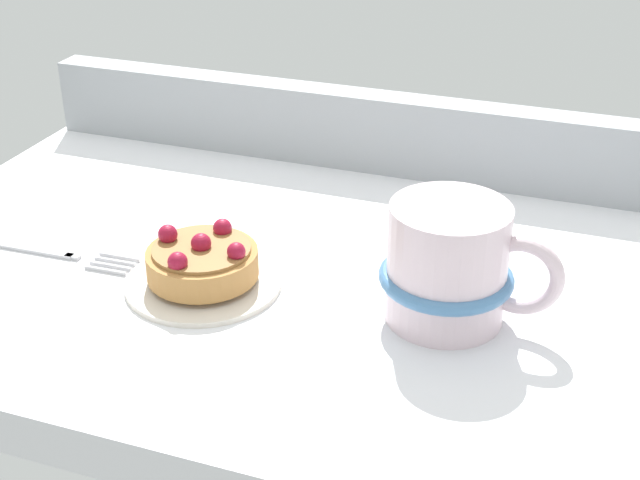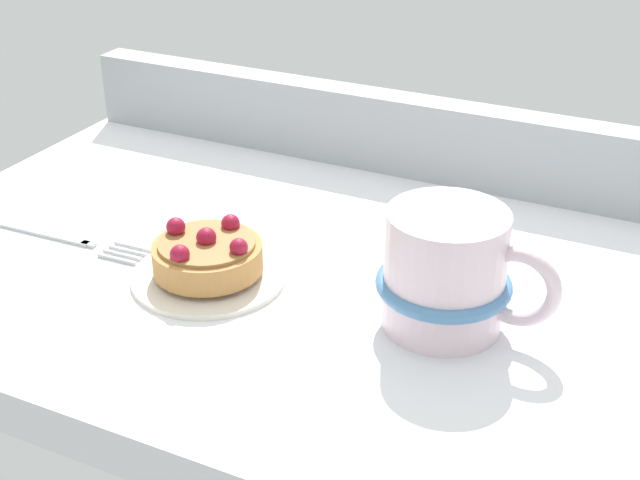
% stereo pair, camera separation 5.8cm
% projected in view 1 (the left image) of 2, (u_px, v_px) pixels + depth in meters
% --- Properties ---
extents(ground_plane, '(0.72, 0.44, 0.03)m').
position_uv_depth(ground_plane, '(325.00, 292.00, 0.68)').
color(ground_plane, white).
extents(window_rail_back, '(0.71, 0.03, 0.07)m').
position_uv_depth(window_rail_back, '(398.00, 135.00, 0.82)').
color(window_rail_back, '#9EA3A8').
rests_on(window_rail_back, ground_plane).
extents(dessert_plate, '(0.12, 0.12, 0.01)m').
position_uv_depth(dessert_plate, '(204.00, 280.00, 0.65)').
color(dessert_plate, silver).
rests_on(dessert_plate, ground_plane).
extents(raspberry_tart, '(0.08, 0.08, 0.03)m').
position_uv_depth(raspberry_tart, '(202.00, 260.00, 0.65)').
color(raspberry_tart, '#B77F42').
rests_on(raspberry_tart, dessert_plate).
extents(coffee_mug, '(0.12, 0.09, 0.09)m').
position_uv_depth(coffee_mug, '(450.00, 266.00, 0.60)').
color(coffee_mug, silver).
rests_on(coffee_mug, ground_plane).
extents(dessert_fork, '(0.18, 0.03, 0.01)m').
position_uv_depth(dessert_fork, '(33.00, 248.00, 0.70)').
color(dessert_fork, '#B7B7BC').
rests_on(dessert_fork, ground_plane).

